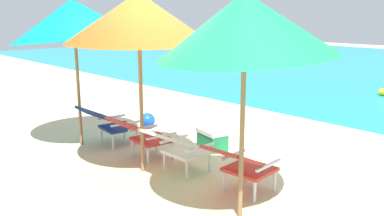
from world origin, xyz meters
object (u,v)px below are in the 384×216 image
lounge_chair_far_left (108,122)px  lounge_chair_far_right (241,163)px  beach_umbrella_right (245,25)px  beach_ball (147,121)px  lounge_chair_near_right (177,146)px  beach_umbrella_center (139,18)px  cooler_box (212,139)px  lounge_chair_near_left (142,134)px  beach_umbrella_left (74,20)px

lounge_chair_far_left → lounge_chair_far_right: (2.68, 0.12, 0.00)m
beach_umbrella_right → beach_ball: bearing=158.4°
lounge_chair_near_right → beach_umbrella_center: bearing=-147.3°
beach_ball → cooler_box: cooler_box is taller
lounge_chair_near_left → lounge_chair_far_right: size_ratio=1.02×
cooler_box → beach_umbrella_center: bearing=-89.6°
lounge_chair_far_right → beach_umbrella_left: 3.46m
beach_umbrella_center → beach_ball: (-1.70, 1.35, -1.90)m
beach_umbrella_left → beach_ball: beach_umbrella_left is taller
lounge_chair_near_right → cooler_box: bearing=111.0°
lounge_chair_near_right → beach_umbrella_left: 2.61m
lounge_chair_far_right → beach_ball: bearing=162.7°
lounge_chair_near_left → lounge_chair_near_right: (0.77, 0.01, 0.00)m
lounge_chair_far_right → beach_umbrella_left: bearing=-172.1°
lounge_chair_near_right → beach_umbrella_right: beach_umbrella_right is taller
lounge_chair_far_left → lounge_chair_far_right: size_ratio=1.02×
lounge_chair_near_right → beach_umbrella_left: size_ratio=0.37×
lounge_chair_far_left → lounge_chair_near_right: size_ratio=1.05×
lounge_chair_near_left → beach_ball: lounge_chair_near_left is taller
lounge_chair_near_right → lounge_chair_far_left: bearing=-179.8°
beach_ball → beach_umbrella_left: bearing=-87.3°
lounge_chair_near_left → beach_umbrella_left: size_ratio=0.38×
lounge_chair_far_right → beach_umbrella_left: (-3.04, -0.42, 1.59)m
beach_umbrella_right → cooler_box: 2.87m
lounge_chair_near_left → lounge_chair_far_right: 1.77m
lounge_chair_far_right → beach_umbrella_center: bearing=-164.8°
beach_ball → beach_umbrella_center: bearing=-38.5°
lounge_chair_far_left → beach_umbrella_right: bearing=-5.0°
lounge_chair_far_left → lounge_chair_near_left: (0.91, -0.01, 0.00)m
beach_umbrella_center → beach_ball: 2.88m
lounge_chair_far_left → beach_ball: lounge_chair_far_left is taller
beach_umbrella_center → cooler_box: 2.32m
beach_umbrella_left → beach_umbrella_center: (1.63, 0.04, 0.05)m
lounge_chair_near_left → lounge_chair_far_right: same height
lounge_chair_far_left → lounge_chair_near_right: bearing=0.2°
lounge_chair_far_left → lounge_chair_near_left: 0.91m
lounge_chair_near_right → beach_umbrella_center: size_ratio=0.37×
lounge_chair_near_right → lounge_chair_far_right: size_ratio=0.97×
lounge_chair_near_right → beach_ball: bearing=152.7°
beach_ball → cooler_box: bearing=0.3°
lounge_chair_near_left → beach_umbrella_left: beach_umbrella_left is taller
lounge_chair_far_right → beach_umbrella_right: bearing=-50.5°
beach_ball → lounge_chair_far_left: bearing=-68.6°
beach_umbrella_center → beach_umbrella_right: 1.73m
lounge_chair_near_right → beach_umbrella_right: size_ratio=0.37×
beach_umbrella_right → cooler_box: bearing=141.9°
lounge_chair_far_left → beach_umbrella_left: size_ratio=0.39×
cooler_box → lounge_chair_far_right: bearing=-34.5°
lounge_chair_near_left → beach_umbrella_center: size_ratio=0.39×
lounge_chair_far_right → beach_ball: (-3.11, 0.97, -0.26)m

